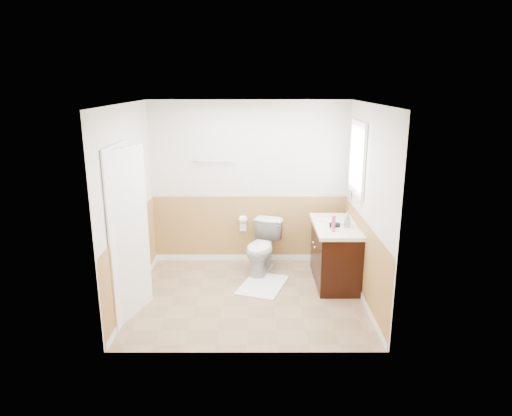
{
  "coord_description": "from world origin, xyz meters",
  "views": [
    {
      "loc": [
        0.09,
        -5.54,
        2.75
      ],
      "look_at": [
        0.1,
        0.25,
        1.15
      ],
      "focal_mm": 32.15,
      "sensor_mm": 36.0,
      "label": 1
    }
  ],
  "objects_px": {
    "soap_dispenser": "(347,221)",
    "vanity_cabinet": "(335,255)",
    "bath_mat": "(263,285)",
    "toilet": "(262,247)",
    "lotion_bottle": "(333,224)"
  },
  "relations": [
    {
      "from": "vanity_cabinet",
      "to": "lotion_bottle",
      "type": "height_order",
      "value": "lotion_bottle"
    },
    {
      "from": "toilet",
      "to": "soap_dispenser",
      "type": "relative_size",
      "value": 4.27
    },
    {
      "from": "bath_mat",
      "to": "toilet",
      "type": "bearing_deg",
      "value": 90.0
    },
    {
      "from": "soap_dispenser",
      "to": "toilet",
      "type": "bearing_deg",
      "value": 157.83
    },
    {
      "from": "bath_mat",
      "to": "soap_dispenser",
      "type": "distance_m",
      "value": 1.47
    },
    {
      "from": "toilet",
      "to": "lotion_bottle",
      "type": "xyz_separation_m",
      "value": [
        0.92,
        -0.67,
        0.58
      ]
    },
    {
      "from": "bath_mat",
      "to": "vanity_cabinet",
      "type": "xyz_separation_m",
      "value": [
        1.02,
        0.15,
        0.39
      ]
    },
    {
      "from": "soap_dispenser",
      "to": "vanity_cabinet",
      "type": "bearing_deg",
      "value": 137.06
    },
    {
      "from": "toilet",
      "to": "vanity_cabinet",
      "type": "height_order",
      "value": "vanity_cabinet"
    },
    {
      "from": "bath_mat",
      "to": "lotion_bottle",
      "type": "xyz_separation_m",
      "value": [
        0.92,
        -0.16,
        0.95
      ]
    },
    {
      "from": "vanity_cabinet",
      "to": "soap_dispenser",
      "type": "distance_m",
      "value": 0.56
    },
    {
      "from": "bath_mat",
      "to": "lotion_bottle",
      "type": "relative_size",
      "value": 3.64
    },
    {
      "from": "lotion_bottle",
      "to": "soap_dispenser",
      "type": "bearing_deg",
      "value": 42.39
    },
    {
      "from": "vanity_cabinet",
      "to": "lotion_bottle",
      "type": "bearing_deg",
      "value": -107.74
    },
    {
      "from": "bath_mat",
      "to": "soap_dispenser",
      "type": "height_order",
      "value": "soap_dispenser"
    }
  ]
}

